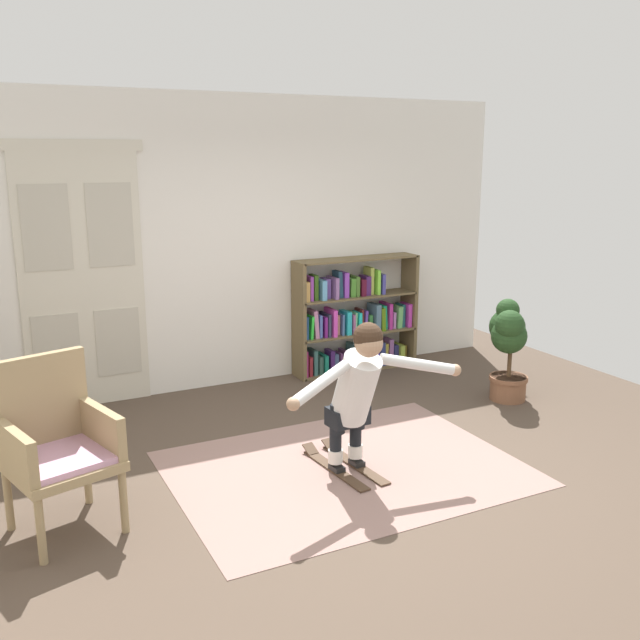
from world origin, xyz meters
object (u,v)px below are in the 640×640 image
bookshelf (354,321)px  wicker_chair (56,441)px  person_skier (358,386)px  potted_plant (508,341)px  skis_pair (343,464)px

bookshelf → wicker_chair: (-3.30, -2.09, 0.03)m
wicker_chair → person_skier: person_skier is taller
wicker_chair → potted_plant: bearing=8.2°
skis_pair → person_skier: 0.70m
skis_pair → person_skier: bearing=-85.2°
person_skier → skis_pair: bearing=94.8°
person_skier → potted_plant: bearing=21.2°
bookshelf → person_skier: bookshelf is taller
potted_plant → person_skier: person_skier is taller
potted_plant → skis_pair: 2.31m
bookshelf → wicker_chair: size_ratio=1.29×
wicker_chair → potted_plant: 4.21m
wicker_chair → person_skier: size_ratio=0.76×
potted_plant → person_skier: bearing=-158.8°
bookshelf → person_skier: 2.64m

